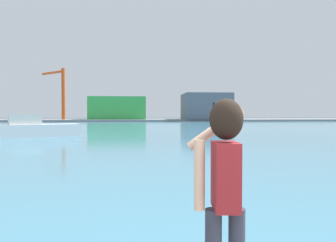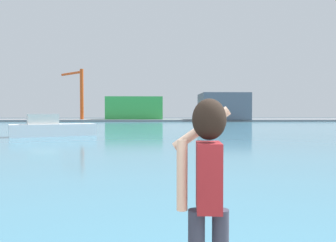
{
  "view_description": "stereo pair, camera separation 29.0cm",
  "coord_description": "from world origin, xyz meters",
  "views": [
    {
      "loc": [
        -1.35,
        -1.7,
        2.22
      ],
      "look_at": [
        -0.86,
        3.4,
        2.1
      ],
      "focal_mm": 33.73,
      "sensor_mm": 36.0,
      "label": 1
    },
    {
      "loc": [
        -1.06,
        -1.72,
        2.22
      ],
      "look_at": [
        -0.86,
        3.4,
        2.1
      ],
      "focal_mm": 33.73,
      "sensor_mm": 36.0,
      "label": 2
    }
  ],
  "objects": [
    {
      "name": "ground_plane",
      "position": [
        0.0,
        50.0,
        0.0
      ],
      "size": [
        220.0,
        220.0,
        0.0
      ],
      "primitive_type": "plane",
      "color": "#334751"
    },
    {
      "name": "harbor_water",
      "position": [
        0.0,
        52.0,
        0.01
      ],
      "size": [
        140.0,
        100.0,
        0.02
      ],
      "primitive_type": "cube",
      "color": "teal",
      "rests_on": "ground_plane"
    },
    {
      "name": "far_shore_dock",
      "position": [
        0.0,
        92.0,
        0.27
      ],
      "size": [
        140.0,
        20.0,
        0.53
      ],
      "primitive_type": "cube",
      "color": "gray",
      "rests_on": "ground_plane"
    },
    {
      "name": "person_photographer",
      "position": [
        -0.64,
        0.85,
        1.67
      ],
      "size": [
        0.53,
        0.56,
        1.74
      ],
      "rotation": [
        0.0,
        0.0,
        1.48
      ],
      "color": "#2D3342",
      "rests_on": "quay_promenade"
    },
    {
      "name": "boat_moored",
      "position": [
        -11.13,
        29.25,
        0.79
      ],
      "size": [
        8.06,
        5.44,
        2.14
      ],
      "rotation": [
        0.0,
        0.0,
        0.44
      ],
      "color": "white",
      "rests_on": "harbor_water"
    },
    {
      "name": "warehouse_left",
      "position": [
        -7.11,
        90.51,
        3.76
      ],
      "size": [
        16.07,
        8.45,
        6.44
      ],
      "primitive_type": "cube",
      "color": "green",
      "rests_on": "far_shore_dock"
    },
    {
      "name": "warehouse_right",
      "position": [
        18.28,
        88.05,
        4.21
      ],
      "size": [
        13.01,
        12.63,
        7.36
      ],
      "primitive_type": "cube",
      "color": "slate",
      "rests_on": "far_shore_dock"
    },
    {
      "name": "port_crane",
      "position": [
        -23.03,
        89.82,
        9.35
      ],
      "size": [
        8.31,
        8.05,
        14.27
      ],
      "color": "#D84C19",
      "rests_on": "far_shore_dock"
    }
  ]
}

